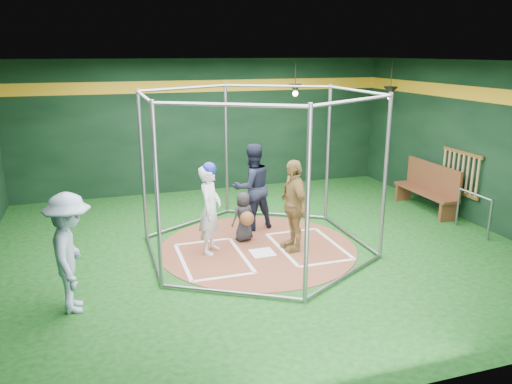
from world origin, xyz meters
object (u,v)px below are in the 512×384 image
object	(u,v)px
visitor_leopard	(293,205)
dugout_bench	(429,186)
batter_figure	(210,208)
umpire	(252,187)

from	to	relation	value
visitor_leopard	dugout_bench	size ratio (longest dim) A/B	0.90
batter_figure	umpire	bearing A→B (deg)	42.01
batter_figure	visitor_leopard	size ratio (longest dim) A/B	0.99
umpire	dugout_bench	distance (m)	4.42
batter_figure	visitor_leopard	xyz separation A→B (m)	(1.52, -0.33, 0.01)
visitor_leopard	umpire	size ratio (longest dim) A/B	0.95
umpire	dugout_bench	size ratio (longest dim) A/B	0.95
visitor_leopard	umpire	xyz separation A→B (m)	(-0.38, 1.35, 0.04)
visitor_leopard	dugout_bench	distance (m)	4.25
umpire	dugout_bench	world-z (taller)	umpire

